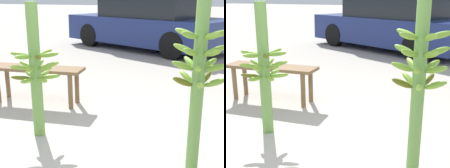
{
  "view_description": "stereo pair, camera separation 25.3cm",
  "coord_description": "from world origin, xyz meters",
  "views": [
    {
      "loc": [
        1.08,
        -2.08,
        1.39
      ],
      "look_at": [
        0.04,
        0.58,
        0.57
      ],
      "focal_mm": 50.0,
      "sensor_mm": 36.0,
      "label": 1
    },
    {
      "loc": [
        1.31,
        -1.98,
        1.39
      ],
      "look_at": [
        0.04,
        0.58,
        0.57
      ],
      "focal_mm": 50.0,
      "sensor_mm": 36.0,
      "label": 2
    }
  ],
  "objects": [
    {
      "name": "banana_stalk_center",
      "position": [
        0.86,
        0.27,
        0.88
      ],
      "size": [
        0.43,
        0.43,
        1.7
      ],
      "color": "#6B9E47",
      "rests_on": "ground_plane"
    },
    {
      "name": "parked_car",
      "position": [
        -1.09,
        6.09,
        0.65
      ],
      "size": [
        4.75,
        3.33,
        1.33
      ],
      "rotation": [
        0.0,
        0.0,
        1.18
      ],
      "color": "navy",
      "rests_on": "ground_plane"
    },
    {
      "name": "banana_stalk_left",
      "position": [
        -0.71,
        0.41,
        0.68
      ],
      "size": [
        0.48,
        0.48,
        1.34
      ],
      "color": "#6B9E47",
      "rests_on": "ground_plane"
    },
    {
      "name": "market_bench",
      "position": [
        -1.3,
        1.26,
        0.4
      ],
      "size": [
        1.29,
        0.49,
        0.49
      ],
      "rotation": [
        0.0,
        0.0,
        0.13
      ],
      "color": "brown",
      "rests_on": "ground_plane"
    },
    {
      "name": "ground_plane",
      "position": [
        0.0,
        0.0,
        0.0
      ],
      "size": [
        80.0,
        80.0,
        0.0
      ],
      "primitive_type": "plane",
      "color": "#B2AA9E"
    }
  ]
}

